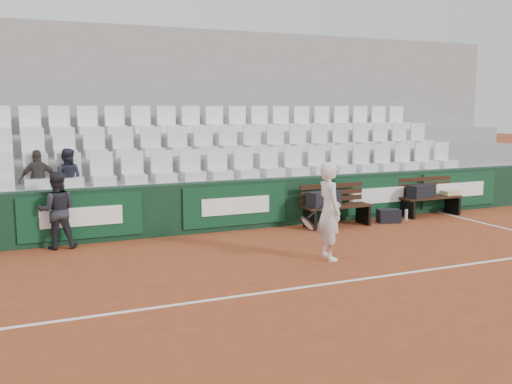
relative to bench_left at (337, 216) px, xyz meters
name	(u,v)px	position (x,y,z in m)	size (l,w,h in m)	color
ground	(345,282)	(-1.92, -3.39, -0.23)	(80.00, 80.00, 0.00)	brown
court_baseline	(345,281)	(-1.92, -3.39, -0.22)	(18.00, 0.06, 0.01)	white
back_barrier	(245,204)	(-1.85, 0.60, 0.28)	(18.00, 0.34, 1.00)	black
grandstand_tier_front	(231,200)	(-1.92, 1.23, 0.28)	(18.00, 0.95, 1.00)	gray
grandstand_tier_mid	(216,184)	(-1.92, 2.18, 0.50)	(18.00, 0.95, 1.45)	gray
grandstand_tier_back	(203,171)	(-1.92, 3.13, 0.72)	(18.00, 0.95, 1.90)	gray
grandstand_rear_wall	(195,119)	(-1.92, 3.76, 1.98)	(18.00, 0.30, 4.40)	gray
seat_row_front	(234,163)	(-1.92, 1.06, 1.09)	(11.90, 0.44, 0.63)	silver
seat_row_mid	(218,140)	(-1.92, 2.01, 1.54)	(11.90, 0.44, 0.63)	silver
seat_row_back	(205,119)	(-1.92, 2.96, 1.99)	(11.90, 0.44, 0.63)	white
bench_left	(337,216)	(0.00, 0.00, 0.00)	(1.50, 0.56, 0.45)	black
bench_right	(430,206)	(2.62, 0.19, 0.00)	(1.50, 0.56, 0.45)	black
sports_bag_left	(324,199)	(-0.32, 0.01, 0.38)	(0.73, 0.31, 0.31)	black
sports_bag_right	(420,191)	(2.28, 0.15, 0.37)	(0.63, 0.29, 0.29)	black
towel	(450,193)	(3.19, 0.20, 0.28)	(0.37, 0.27, 0.10)	#C9C282
sports_bag_ground	(389,216)	(1.25, -0.09, -0.08)	(0.48, 0.29, 0.29)	black
water_bottle_near	(333,220)	(-0.04, 0.08, -0.10)	(0.07, 0.07, 0.26)	#ACBDC3
water_bottle_far	(406,215)	(1.75, -0.05, -0.10)	(0.07, 0.07, 0.25)	silver
tennis_player	(329,211)	(-1.50, -2.20, 0.58)	(0.72, 0.62, 1.61)	silver
ball_kid	(57,210)	(-5.55, 0.31, 0.46)	(0.67, 0.52, 1.37)	black
spectator_b	(37,157)	(-5.79, 1.11, 1.36)	(0.68, 0.28, 1.16)	#342F2A
spectator_c	(66,155)	(-5.28, 1.11, 1.36)	(0.57, 0.44, 1.17)	#1F232F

